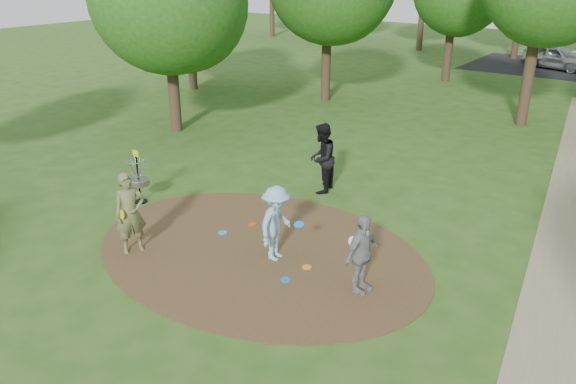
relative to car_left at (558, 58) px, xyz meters
The scene contains 14 objects.
ground 29.55m from the car_left, 90.51° to the right, with size 100.00×100.00×0.00m, color #2D5119.
dirt_clearing 29.55m from the car_left, 90.51° to the right, with size 8.40×8.40×0.02m, color #47301C.
footpath 28.25m from the car_left, 77.24° to the right, with size 2.00×40.00×0.01m, color #8C7A5B.
player_observer_with_disc 31.37m from the car_left, 94.80° to the right, with size 0.73×0.84×1.95m.
player_throwing_with_disc 29.57m from the car_left, 89.42° to the right, with size 1.16×1.22×1.77m.
player_walking_with_disc 25.59m from the car_left, 92.38° to the right, with size 1.00×1.16×2.07m.
player_waiting_with_disc 29.78m from the car_left, 85.14° to the right, with size 0.57×1.04×1.72m.
disc_ground_cyan 29.41m from the car_left, 93.02° to the right, with size 0.22×0.22×0.02m, color #19B4CB.
disc_ground_blue 30.28m from the car_left, 88.01° to the right, with size 0.22×0.22×0.02m, color blue.
disc_ground_red 28.59m from the car_left, 92.50° to the right, with size 0.22×0.22×0.02m, color #BE4513.
car_left is the anchor object (origin of this frame).
disc_ground_orange 29.57m from the car_left, 87.82° to the right, with size 0.22×0.22×0.02m, color orange.
disc_golf_basket 29.63m from the car_left, 99.25° to the right, with size 0.63×0.63×1.54m.
tree_ring 20.06m from the car_left, 88.35° to the right, with size 37.01×44.91×8.56m.
Camera 1 is at (7.42, -9.07, 6.35)m, focal length 35.00 mm.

